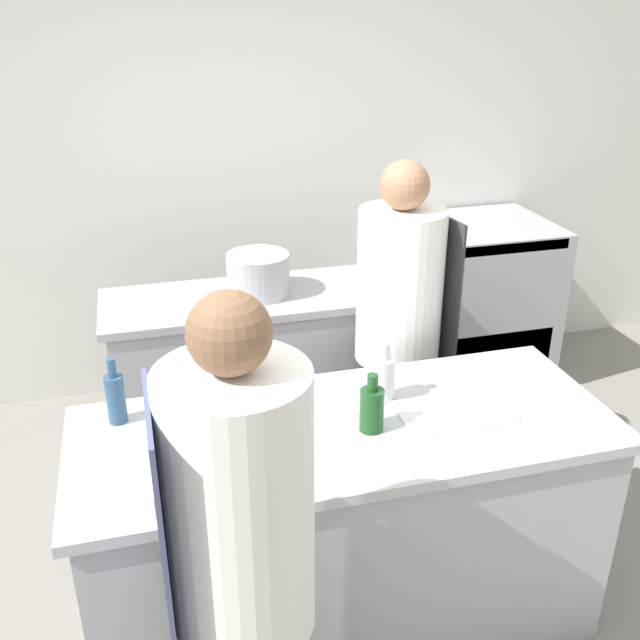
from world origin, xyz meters
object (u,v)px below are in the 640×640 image
bottle_wine (116,397)px  chef_at_prep_near (243,598)px  bowl_mixing_large (217,402)px  bowl_prep_small (159,490)px  cup (166,455)px  bottle_vinegar (383,377)px  chef_at_stove (398,344)px  stockpot (258,274)px  oven_range (478,302)px  bottle_olive_oil (215,422)px  bottle_cooking_oil (372,408)px

bottle_wine → chef_at_prep_near: bearing=-71.2°
bowl_mixing_large → bowl_prep_small: 0.51m
bottle_wine → cup: bearing=-65.4°
cup → bottle_wine: bearing=114.6°
bottle_vinegar → chef_at_stove: bearing=63.7°
bottle_vinegar → stockpot: 1.16m
chef_at_prep_near → stockpot: (0.40, 1.91, 0.16)m
bottle_vinegar → bottle_wine: bearing=173.9°
oven_range → bottle_olive_oil: 2.57m
bottle_vinegar → stockpot: bearing=102.6°
chef_at_prep_near → stockpot: bearing=-12.1°
chef_at_prep_near → bowl_prep_small: 0.45m
bowl_prep_small → bottle_cooking_oil: bearing=14.5°
bottle_olive_oil → bottle_wine: bearing=145.4°
stockpot → bottle_vinegar: bearing=-77.4°
bottle_cooking_oil → bowl_prep_small: (-0.73, -0.19, -0.05)m
oven_range → bottle_vinegar: size_ratio=4.39×
oven_range → chef_at_prep_near: (-1.88, -2.36, 0.34)m
oven_range → cup: (-2.03, -1.80, 0.44)m
oven_range → bowl_mixing_large: 2.41m
chef_at_stove → stockpot: 0.80m
chef_at_stove → chef_at_prep_near: bearing=-43.5°
chef_at_prep_near → bottle_vinegar: bearing=-40.6°
chef_at_stove → bottle_wine: (-1.23, -0.46, 0.18)m
bowl_prep_small → bottle_olive_oil: bearing=51.2°
stockpot → oven_range: bearing=16.8°
bottle_wine → stockpot: bearing=55.9°
oven_range → bowl_mixing_large: bearing=-140.7°
cup → stockpot: 1.46m
oven_range → chef_at_stove: size_ratio=0.62×
bottle_olive_oil → oven_range: bearing=42.4°
bottle_olive_oil → bottle_wine: 0.39m
chef_at_prep_near → bowl_mixing_large: size_ratio=6.73×
oven_range → chef_at_stove: bearing=-132.9°
bottle_vinegar → chef_at_prep_near: bearing=-130.4°
bottle_cooking_oil → bottle_vinegar: bearing=59.4°
bottle_wine → bottle_cooking_oil: size_ratio=1.16×
bottle_olive_oil → bottle_vinegar: bottle_vinegar is taller
bottle_cooking_oil → bowl_mixing_large: size_ratio=0.85×
cup → bottle_olive_oil: bearing=30.3°
chef_at_prep_near → bottle_vinegar: size_ratio=7.31×
chef_at_stove → bottle_olive_oil: (-0.92, -0.68, 0.15)m
chef_at_prep_near → bottle_vinegar: 1.02m
bottle_wine → cup: bottle_wine is taller
bottle_vinegar → bowl_prep_small: size_ratio=1.30×
bottle_wine → bottle_cooking_oil: (0.85, -0.28, -0.01)m
oven_range → stockpot: 1.62m
bottle_cooking_oil → oven_range: bearing=53.0°
bottle_vinegar → bottle_cooking_oil: bearing=-120.6°
oven_range → bowl_prep_small: 2.88m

